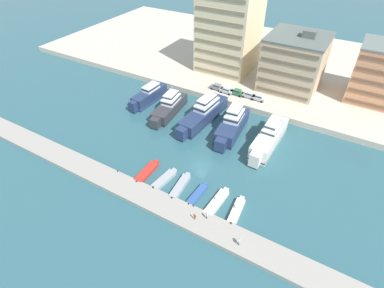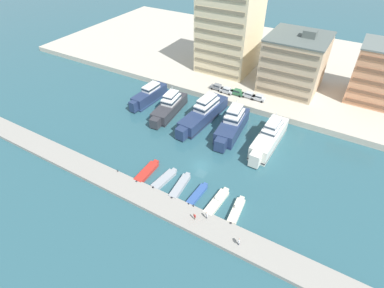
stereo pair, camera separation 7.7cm
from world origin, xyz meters
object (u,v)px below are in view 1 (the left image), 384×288
car_green_mid_left (237,92)px  pedestrian_far_side (207,215)px  motorboat_red_far_left (147,172)px  yacht_navy_mid_left (204,113)px  motorboat_blue_center_left (197,194)px  yacht_navy_far_left (149,95)px  motorboat_cream_center (217,202)px  pedestrian_mid_deck (239,241)px  motorboat_cream_center_right (237,211)px  pedestrian_near_edge (195,216)px  car_silver_center_left (249,95)px  motorboat_grey_left (164,179)px  car_silver_center (259,97)px  yacht_navy_center_left (232,124)px  car_silver_left (227,90)px  motorboat_grey_mid_left (180,186)px  yacht_ivory_center (269,137)px  car_grey_far_left (217,87)px  yacht_charcoal_left (169,107)px

car_green_mid_left → pedestrian_far_side: 46.15m
motorboat_red_far_left → car_green_mid_left: (4.42, 39.53, 2.29)m
yacht_navy_mid_left → motorboat_blue_center_left: size_ratio=3.12×
yacht_navy_far_left → motorboat_cream_center: yacht_navy_far_left is taller
motorboat_red_far_left → pedestrian_mid_deck: 25.98m
motorboat_cream_center_right → pedestrian_near_edge: 8.60m
car_silver_center_left → motorboat_grey_left: bearing=-95.0°
car_silver_center → pedestrian_near_edge: car_silver_center is taller
motorboat_cream_center_right → pedestrian_far_side: size_ratio=4.27×
yacht_navy_center_left → car_silver_left: yacht_navy_center_left is taller
pedestrian_far_side → motorboat_blue_center_left: bearing=134.9°
motorboat_grey_mid_left → pedestrian_far_side: (8.82, -4.72, 1.34)m
motorboat_cream_center → car_silver_center_left: 40.78m
motorboat_cream_center → pedestrian_mid_deck: bearing=-42.2°
motorboat_grey_mid_left → pedestrian_far_side: size_ratio=4.69×
yacht_ivory_center → pedestrian_near_edge: yacht_ivory_center is taller
yacht_navy_center_left → car_silver_center_left: yacht_navy_center_left is taller
motorboat_grey_mid_left → car_grey_far_left: size_ratio=1.98×
yacht_navy_center_left → pedestrian_far_side: yacht_navy_center_left is taller
motorboat_cream_center_right → car_grey_far_left: car_grey_far_left is taller
yacht_navy_mid_left → car_silver_left: bearing=88.9°
car_silver_center → pedestrian_near_edge: 46.05m
car_grey_far_left → pedestrian_far_side: bearing=-65.7°
car_grey_far_left → car_silver_left: (3.54, -0.53, 0.00)m
yacht_charcoal_left → motorboat_red_far_left: (9.26, -23.20, -1.67)m
motorboat_blue_center_left → car_silver_left: (-11.78, 39.06, 2.33)m
car_silver_left → pedestrian_near_edge: size_ratio=2.51×
yacht_ivory_center → car_silver_center_left: (-11.92, 16.61, 0.29)m
motorboat_cream_center_right → car_silver_center_left: (-13.58, 39.75, 2.22)m
motorboat_grey_left → yacht_navy_far_left: bearing=131.8°
motorboat_blue_center_left → car_silver_left: size_ratio=1.70×
yacht_charcoal_left → motorboat_cream_center: yacht_charcoal_left is taller
motorboat_cream_center_right → yacht_charcoal_left: bearing=143.2°
motorboat_grey_left → motorboat_cream_center: bearing=0.4°
motorboat_grey_left → pedestrian_far_side: bearing=-20.2°
yacht_ivory_center → car_green_mid_left: yacht_ivory_center is taller
yacht_navy_far_left → pedestrian_near_edge: size_ratio=9.39×
yacht_charcoal_left → motorboat_blue_center_left: size_ratio=2.48×
yacht_navy_mid_left → motorboat_cream_center: 29.70m
motorboat_cream_center_right → car_silver_center: size_ratio=1.79×
motorboat_grey_left → motorboat_red_far_left: bearing=-179.4°
motorboat_cream_center → car_silver_center_left: size_ratio=2.02×
motorboat_blue_center_left → pedestrian_mid_deck: size_ratio=3.99×
yacht_navy_far_left → motorboat_cream_center: size_ratio=1.85×
pedestrian_mid_deck → motorboat_cream_center: bearing=137.8°
motorboat_cream_center → car_green_mid_left: 41.53m
car_silver_center_left → pedestrian_mid_deck: size_ratio=2.35×
motorboat_cream_center → car_silver_center_left: (-9.25, 39.65, 2.30)m
motorboat_grey_mid_left → car_silver_left: size_ratio=1.96×
car_silver_left → car_silver_center_left: size_ratio=1.00×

